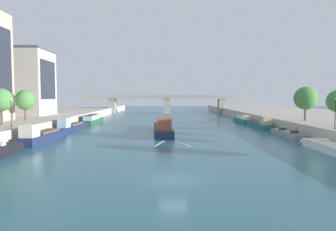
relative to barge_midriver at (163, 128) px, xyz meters
name	(u,v)px	position (x,y,z in m)	size (l,w,h in m)	color
ground_plane	(173,179)	(1.16, -32.73, -1.05)	(400.00, 400.00, 0.00)	#2D6070
quay_left	(16,119)	(-39.78, 22.27, 0.18)	(36.00, 170.00, 2.47)	#B7AD9E
quay_right	(319,119)	(42.10, 22.27, 0.18)	(36.00, 170.00, 2.47)	#B7AD9E
barge_midriver	(163,128)	(0.00, 0.00, 0.00)	(4.22, 19.60, 3.51)	#1E284C
wake_behind_barge	(171,144)	(1.31, -12.79, -1.03)	(5.59, 6.02, 0.03)	#A0CCD6
moored_boat_left_end	(42,136)	(-19.35, -10.64, -0.08)	(3.23, 13.62, 3.12)	#1E284C
moored_boat_left_far	(71,126)	(-19.60, 5.41, -0.18)	(2.90, 14.79, 2.95)	#1E284C
moored_boat_left_downstream	(92,119)	(-19.39, 23.13, -0.07)	(2.84, 16.09, 2.35)	#235633
moored_boat_right_upstream	(333,148)	(22.14, -20.51, -0.48)	(2.95, 13.61, 2.18)	silver
moored_boat_right_lone	(287,134)	(22.35, -5.14, -0.50)	(2.15, 11.77, 2.14)	gray
moored_boat_right_downstream	(260,124)	(22.15, 9.81, -0.18)	(2.54, 13.11, 2.87)	#23666B
moored_boat_right_far	(242,119)	(21.64, 23.52, -0.02)	(2.14, 11.62, 2.47)	#23666B
tree_left_end_of_row	(1,100)	(-27.28, -7.64, 5.62)	(3.81, 3.81, 6.17)	brown
tree_left_past_mid	(25,100)	(-27.68, 1.85, 5.50)	(3.73, 3.73, 6.09)	brown
tree_right_far	(306,98)	(28.45, 1.04, 5.85)	(4.51, 4.51, 6.73)	brown
lamppost_left_bank	(11,111)	(-23.73, -11.41, 3.89)	(0.28, 0.28, 4.50)	black
lamppost_right_bank	(335,112)	(25.52, -14.76, 3.94)	(0.28, 0.28, 4.59)	black
building_left_middle	(18,82)	(-37.31, 19.15, 9.88)	(15.84, 12.35, 16.89)	#BCB2A8
bridge_far	(167,102)	(1.16, 67.17, 4.00)	(69.89, 4.40, 7.76)	gray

